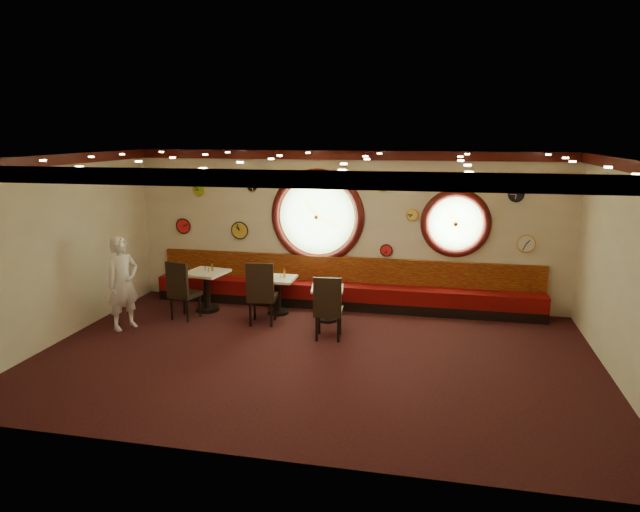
{
  "coord_description": "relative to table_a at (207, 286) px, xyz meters",
  "views": [
    {
      "loc": [
        1.9,
        -8.47,
        3.57
      ],
      "look_at": [
        -0.08,
        0.8,
        1.5
      ],
      "focal_mm": 32.0,
      "sensor_mm": 36.0,
      "label": 1
    }
  ],
  "objects": [
    {
      "name": "wall_left",
      "position": [
        -1.83,
        -1.94,
        1.08
      ],
      "size": [
        0.02,
        6.0,
        3.2
      ],
      "primitive_type": "cube",
      "color": "beige",
      "rests_on": "floor"
    },
    {
      "name": "wall_clock_1",
      "position": [
        -0.53,
        1.02,
        1.83
      ],
      "size": [
        0.26,
        0.03,
        0.26
      ],
      "primitive_type": "cylinder",
      "rotation": [
        1.57,
        0.0,
        0.0
      ],
      "color": "#7FBA25",
      "rests_on": "wall_back"
    },
    {
      "name": "wall_clock_6",
      "position": [
        3.42,
        1.02,
        2.03
      ],
      "size": [
        0.3,
        0.03,
        0.3
      ],
      "primitive_type": "cylinder",
      "rotation": [
        1.57,
        0.0,
        0.0
      ],
      "color": "#99E347",
      "rests_on": "wall_back"
    },
    {
      "name": "banquette_base",
      "position": [
        2.67,
        0.78,
        -0.42
      ],
      "size": [
        8.0,
        0.55,
        0.2
      ],
      "primitive_type": "cube",
      "color": "black",
      "rests_on": "floor"
    },
    {
      "name": "floor",
      "position": [
        2.67,
        -1.94,
        -0.52
      ],
      "size": [
        9.0,
        6.0,
        0.0
      ],
      "primitive_type": "cube",
      "color": "black",
      "rests_on": "ground"
    },
    {
      "name": "condiment_a_bottle",
      "position": [
        0.11,
        0.06,
        0.38
      ],
      "size": [
        0.05,
        0.05,
        0.14
      ],
      "primitive_type": "cylinder",
      "color": "gold",
      "rests_on": "table_a"
    },
    {
      "name": "wall_clock_5",
      "position": [
        4.02,
        1.02,
        1.43
      ],
      "size": [
        0.22,
        0.03,
        0.22
      ],
      "primitive_type": "cylinder",
      "rotation": [
        1.57,
        0.0,
        0.0
      ],
      "color": "#E2CD4B",
      "rests_on": "wall_back"
    },
    {
      "name": "porthole_left_glass",
      "position": [
        2.07,
        1.06,
        1.33
      ],
      "size": [
        1.66,
        0.02,
        1.66
      ],
      "primitive_type": "cylinder",
      "rotation": [
        1.57,
        0.0,
        0.0
      ],
      "color": "#86B36B",
      "rests_on": "wall_back"
    },
    {
      "name": "chair_b",
      "position": [
        1.36,
        -0.63,
        0.18
      ],
      "size": [
        0.57,
        0.57,
        0.76
      ],
      "rotation": [
        0.0,
        0.0,
        0.12
      ],
      "color": "black",
      "rests_on": "floor"
    },
    {
      "name": "condiment_a_salt",
      "position": [
        -0.03,
        0.03,
        0.35
      ],
      "size": [
        0.03,
        0.03,
        0.09
      ],
      "primitive_type": "cylinder",
      "color": "silver",
      "rests_on": "table_a"
    },
    {
      "name": "condiment_a_pepper",
      "position": [
        0.07,
        -0.03,
        0.35
      ],
      "size": [
        0.03,
        0.03,
        0.09
      ],
      "primitive_type": "cylinder",
      "color": "silver",
      "rests_on": "table_a"
    },
    {
      "name": "table_c",
      "position": [
        2.52,
        -0.12,
        -0.1
      ],
      "size": [
        0.69,
        0.69,
        0.66
      ],
      "color": "black",
      "rests_on": "floor"
    },
    {
      "name": "molding_front",
      "position": [
        2.67,
        -4.89,
        2.59
      ],
      "size": [
        9.0,
        0.1,
        0.18
      ],
      "primitive_type": "cube",
      "color": "#3C0C0B",
      "rests_on": "wall_back"
    },
    {
      "name": "condiment_c_pepper",
      "position": [
        2.58,
        -0.11,
        0.19
      ],
      "size": [
        0.03,
        0.03,
        0.09
      ],
      "primitive_type": "cylinder",
      "color": "silver",
      "rests_on": "table_c"
    },
    {
      "name": "porthole_left_ring",
      "position": [
        2.07,
        1.01,
        1.33
      ],
      "size": [
        1.61,
        0.03,
        1.61
      ],
      "primitive_type": "torus",
      "rotation": [
        1.57,
        0.0,
        0.0
      ],
      "color": "gold",
      "rests_on": "wall_back"
    },
    {
      "name": "banquette_back",
      "position": [
        2.67,
        1.0,
        0.23
      ],
      "size": [
        8.0,
        0.1,
        0.55
      ],
      "primitive_type": "cube",
      "color": "#5F0A07",
      "rests_on": "wall_back"
    },
    {
      "name": "wall_clock_2",
      "position": [
        3.52,
        1.02,
        0.68
      ],
      "size": [
        0.24,
        0.03,
        0.24
      ],
      "primitive_type": "cylinder",
      "rotation": [
        1.57,
        0.0,
        0.0
      ],
      "color": "red",
      "rests_on": "wall_back"
    },
    {
      "name": "wall_right",
      "position": [
        7.17,
        -1.94,
        1.08
      ],
      "size": [
        0.02,
        6.0,
        3.2
      ],
      "primitive_type": "cube",
      "color": "beige",
      "rests_on": "floor"
    },
    {
      "name": "wall_clock_0",
      "position": [
        0.67,
        1.02,
        1.93
      ],
      "size": [
        0.24,
        0.03,
        0.24
      ],
      "primitive_type": "cylinder",
      "rotation": [
        1.57,
        0.0,
        0.0
      ],
      "color": "black",
      "rests_on": "wall_back"
    },
    {
      "name": "ceiling",
      "position": [
        2.67,
        -1.94,
        2.68
      ],
      "size": [
        9.0,
        6.0,
        0.02
      ],
      "primitive_type": "cube",
      "color": "#C68937",
      "rests_on": "wall_back"
    },
    {
      "name": "wall_front",
      "position": [
        2.67,
        -4.94,
        1.08
      ],
      "size": [
        9.0,
        0.02,
        3.2
      ],
      "primitive_type": "cube",
      "color": "beige",
      "rests_on": "floor"
    },
    {
      "name": "condiment_c_bottle",
      "position": [
        2.58,
        -0.03,
        0.23
      ],
      "size": [
        0.05,
        0.05,
        0.18
      ],
      "primitive_type": "cylinder",
      "color": "gold",
      "rests_on": "table_c"
    },
    {
      "name": "molding_left",
      "position": [
        -1.78,
        -1.94,
        2.59
      ],
      "size": [
        0.1,
        6.0,
        0.18
      ],
      "primitive_type": "cube",
      "color": "#3C0C0B",
      "rests_on": "wall_back"
    },
    {
      "name": "porthole_left_frame",
      "position": [
        2.07,
        1.04,
        1.33
      ],
      "size": [
        1.98,
        0.18,
        1.98
      ],
      "primitive_type": "torus",
      "rotation": [
        1.57,
        0.0,
        0.0
      ],
      "color": "#3C0C0B",
      "rests_on": "wall_back"
    },
    {
      "name": "table_b",
      "position": [
        1.46,
        0.13,
        -0.05
      ],
      "size": [
        0.67,
        0.67,
        0.74
      ],
      "color": "black",
      "rests_on": "floor"
    },
    {
      "name": "banquette_seat",
      "position": [
        2.67,
        0.78,
        -0.17
      ],
      "size": [
        8.0,
        0.55,
        0.3
      ],
      "primitive_type": "cube",
      "color": "#5B0708",
      "rests_on": "banquette_base"
    },
    {
      "name": "wall_clock_4",
      "position": [
        5.97,
        1.02,
        1.88
      ],
      "size": [
        0.28,
        0.03,
        0.28
      ],
      "primitive_type": "cylinder",
      "rotation": [
        1.57,
        0.0,
        0.0
      ],
      "color": "black",
      "rests_on": "wall_back"
    },
    {
      "name": "wall_clock_7",
      "position": [
        6.22,
        1.02,
        0.93
      ],
      "size": [
        0.34,
        0.03,
        0.34
      ],
      "primitive_type": "cylinder",
      "rotation": [
        1.57,
        0.0,
        0.0
      ],
      "color": "white",
      "rests_on": "wall_back"
    },
    {
      "name": "porthole_right_frame",
      "position": [
        4.87,
        1.04,
        1.28
      ],
      "size": [
        1.38,
        0.18,
        1.38
      ],
      "primitive_type": "torus",
      "rotation": [
        1.57,
        0.0,
        0.0
      ],
      "color": "#3C0C0B",
      "rests_on": "wall_back"
    },
    {
      "name": "condiment_b_pepper",
      "position": [
        1.51,
        0.15,
        0.27
      ],
      "size": [
        0.03,
        0.03,
        0.09
      ],
      "primitive_type": "cylinder",
      "color": "silver",
      "rests_on": "table_b"
    },
    {
      "name": "wall_clock_3",
      "position": [
        0.37,
        1.02,
        0.98
      ],
      "size": [
        0.36,
        0.03,
        0.36
      ],
      "primitive_type": "cylinder",
      "rotation": [
        1.57,
        0.0,
        0.0
      ],
      "color": "gold",
      "rests_on": "wall_back"
    },
    {
      "name": "condiment_c_salt",
      "position": [
        2.4,
        -0.07,
        0.19
      ],
      "size": [
        0.03,
        0.03,
        0.09
      ],
      "primitive_type": "cylinder",
      "color": "silver",
      "rests_on": "table_c"
    },
    {
      "name": "table_a",
      "position": [
        0.0,
        0.0,
        0.0
      ],
      "size": [
        0.86,
        0.86,
        0.82
      ],
      "color": "black",
      "rests_on": "floor"
    },
    {
      "name": "molding_right",
      "position": [
        7.12,
        -1.94,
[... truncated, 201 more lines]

